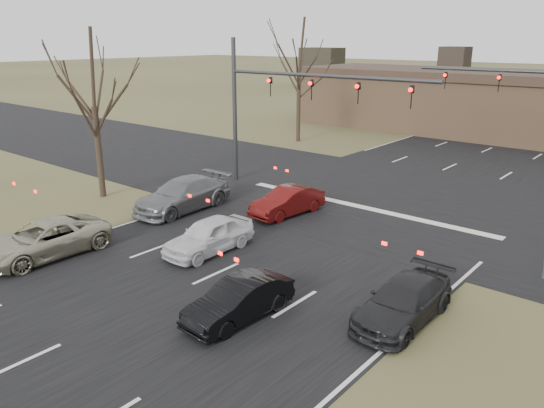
{
  "coord_description": "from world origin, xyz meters",
  "views": [
    {
      "loc": [
        12.43,
        -8.87,
        7.97
      ],
      "look_at": [
        0.3,
        5.72,
        2.0
      ],
      "focal_mm": 35.0,
      "sensor_mm": 36.0,
      "label": 1
    }
  ],
  "objects": [
    {
      "name": "car_silver_suv",
      "position": [
        -6.16,
        -0.0,
        0.68
      ],
      "size": [
        2.31,
        4.89,
        1.35
      ],
      "primitive_type": "imported",
      "rotation": [
        0.0,
        0.0,
        -0.01
      ],
      "color": "#AAA589",
      "rests_on": "ground"
    },
    {
      "name": "road_cross",
      "position": [
        0.0,
        15.0,
        0.01
      ],
      "size": [
        200.0,
        14.0,
        0.02
      ],
      "primitive_type": "cube",
      "color": "black",
      "rests_on": "ground"
    },
    {
      "name": "tree_left_far",
      "position": [
        -13.0,
        25.0,
        7.34
      ],
      "size": [
        5.7,
        5.7,
        9.5
      ],
      "color": "black",
      "rests_on": "ground"
    },
    {
      "name": "ground",
      "position": [
        0.0,
        0.0,
        0.0
      ],
      "size": [
        360.0,
        360.0,
        0.0
      ],
      "primitive_type": "plane",
      "color": "#4B4A28",
      "rests_on": "ground"
    },
    {
      "name": "car_white_sedan",
      "position": [
        -1.69,
        4.3,
        0.67
      ],
      "size": [
        1.59,
        3.94,
        1.34
      ],
      "primitive_type": "imported",
      "rotation": [
        0.0,
        0.0,
        0.0
      ],
      "color": "silver",
      "rests_on": "ground"
    },
    {
      "name": "car_charcoal_sedan",
      "position": [
        6.5,
        4.28,
        0.6
      ],
      "size": [
        1.7,
        4.16,
        1.2
      ],
      "primitive_type": "imported",
      "rotation": [
        0.0,
        0.0,
        -0.0
      ],
      "color": "black",
      "rests_on": "ground"
    },
    {
      "name": "car_black_hatch",
      "position": [
        2.74,
        1.27,
        0.6
      ],
      "size": [
        1.46,
        3.7,
        1.2
      ],
      "primitive_type": "imported",
      "rotation": [
        0.0,
        0.0,
        -0.05
      ],
      "color": "black",
      "rests_on": "ground"
    },
    {
      "name": "tree_left_near",
      "position": [
        -11.5,
        6.0,
        6.57
      ],
      "size": [
        5.1,
        5.1,
        8.5
      ],
      "color": "black",
      "rests_on": "ground"
    },
    {
      "name": "car_grey_ahead",
      "position": [
        -6.5,
        7.16,
        0.76
      ],
      "size": [
        2.3,
        5.29,
        1.52
      ],
      "primitive_type": "imported",
      "rotation": [
        0.0,
        0.0,
        0.03
      ],
      "color": "slate",
      "rests_on": "ground"
    },
    {
      "name": "mast_arm_near",
      "position": [
        -5.23,
        13.0,
        5.07
      ],
      "size": [
        12.12,
        0.24,
        8.0
      ],
      "color": "#383A3D",
      "rests_on": "ground"
    },
    {
      "name": "car_red_ahead",
      "position": [
        -2.16,
        9.8,
        0.64
      ],
      "size": [
        1.78,
        4.03,
        1.29
      ],
      "primitive_type": "imported",
      "rotation": [
        0.0,
        0.0,
        -0.11
      ],
      "color": "#500C0B",
      "rests_on": "ground"
    }
  ]
}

